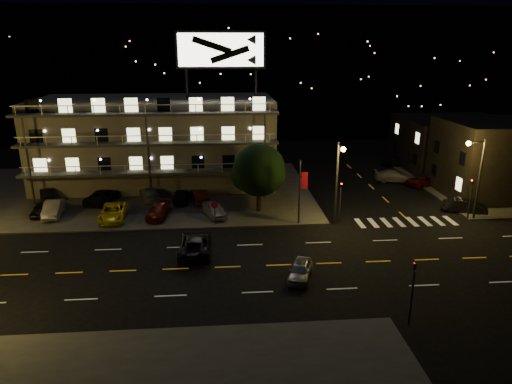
{
  "coord_description": "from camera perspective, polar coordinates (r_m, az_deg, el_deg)",
  "views": [
    {
      "loc": [
        -2.37,
        -32.05,
        16.31
      ],
      "look_at": [
        0.86,
        8.0,
        3.51
      ],
      "focal_mm": 32.0,
      "sensor_mm": 36.0,
      "label": 1
    }
  ],
  "objects": [
    {
      "name": "lot_car_9",
      "position": [
        49.98,
        -7.07,
        -0.51
      ],
      "size": [
        2.31,
        4.35,
        1.36
      ],
      "primitive_type": "imported",
      "rotation": [
        0.0,
        0.0,
        3.36
      ],
      "color": "#54130C",
      "rests_on": "curb_nw"
    },
    {
      "name": "road_car_east",
      "position": [
        34.2,
        5.57,
        -9.71
      ],
      "size": [
        2.6,
        3.98,
        1.26
      ],
      "primitive_type": "imported",
      "rotation": [
        0.0,
        0.0,
        -0.33
      ],
      "color": "#949398",
      "rests_on": "ground"
    },
    {
      "name": "tree",
      "position": [
        46.0,
        0.32,
        2.55
      ],
      "size": [
        5.57,
        5.36,
        7.01
      ],
      "color": "black",
      "rests_on": "curb_nw"
    },
    {
      "name": "stop_sign",
      "position": [
        43.16,
        -5.17,
        -2.17
      ],
      "size": [
        0.91,
        0.11,
        2.61
      ],
      "color": "#2D2D30",
      "rests_on": "ground"
    },
    {
      "name": "ground",
      "position": [
        36.03,
        -0.34,
        -9.24
      ],
      "size": [
        140.0,
        140.0,
        0.0
      ],
      "primitive_type": "plane",
      "color": "black",
      "rests_on": "ground"
    },
    {
      "name": "lot_car_1",
      "position": [
        49.85,
        -24.05,
        -1.95
      ],
      "size": [
        2.16,
        4.64,
        1.47
      ],
      "primitive_type": "imported",
      "rotation": [
        0.0,
        0.0,
        0.14
      ],
      "color": "#949398",
      "rests_on": "curb_nw"
    },
    {
      "name": "side_car_3",
      "position": [
        68.1,
        17.09,
        3.62
      ],
      "size": [
        4.33,
        3.02,
        1.37
      ],
      "primitive_type": "imported",
      "rotation": [
        0.0,
        0.0,
        1.18
      ],
      "color": "black",
      "rests_on": "ground"
    },
    {
      "name": "side_car_1",
      "position": [
        59.68,
        20.25,
        1.32
      ],
      "size": [
        4.98,
        3.77,
        1.26
      ],
      "primitive_type": "imported",
      "rotation": [
        0.0,
        0.0,
        2.0
      ],
      "color": "#54130C",
      "rests_on": "ground"
    },
    {
      "name": "side_car_0",
      "position": [
        51.67,
        24.64,
        -1.57
      ],
      "size": [
        4.54,
        3.03,
        1.42
      ],
      "primitive_type": "imported",
      "rotation": [
        0.0,
        0.0,
        1.18
      ],
      "color": "black",
      "rests_on": "ground"
    },
    {
      "name": "lot_car_2",
      "position": [
        46.88,
        -17.43,
        -2.42
      ],
      "size": [
        2.73,
        5.28,
        1.42
      ],
      "primitive_type": "imported",
      "rotation": [
        0.0,
        0.0,
        0.07
      ],
      "color": "yellow",
      "rests_on": "curb_nw"
    },
    {
      "name": "lot_car_4",
      "position": [
        45.63,
        -5.22,
        -2.22
      ],
      "size": [
        2.89,
        4.38,
        1.39
      ],
      "primitive_type": "imported",
      "rotation": [
        0.0,
        0.0,
        0.34
      ],
      "color": "#949398",
      "rests_on": "curb_nw"
    },
    {
      "name": "signal_sw",
      "position": [
        29.54,
        19.01,
        -11.11
      ],
      "size": [
        0.2,
        0.27,
        4.6
      ],
      "color": "#2D2D30",
      "rests_on": "ground"
    },
    {
      "name": "lot_car_0",
      "position": [
        50.79,
        -25.03,
        -1.76
      ],
      "size": [
        1.71,
        4.16,
        1.41
      ],
      "primitive_type": "imported",
      "rotation": [
        0.0,
        0.0,
        0.01
      ],
      "color": "black",
      "rests_on": "curb_nw"
    },
    {
      "name": "road_car_west",
      "position": [
        38.26,
        -7.64,
        -6.46
      ],
      "size": [
        2.56,
        5.55,
        1.54
      ],
      "primitive_type": "imported",
      "rotation": [
        0.0,
        0.0,
        3.14
      ],
      "color": "black",
      "rests_on": "ground"
    },
    {
      "name": "banner_north",
      "position": [
        43.1,
        5.57,
        0.19
      ],
      "size": [
        0.83,
        0.16,
        6.4
      ],
      "color": "#2D2D30",
      "rests_on": "ground"
    },
    {
      "name": "lot_car_5",
      "position": [
        55.33,
        -24.65,
        -0.25
      ],
      "size": [
        2.78,
        4.29,
        1.34
      ],
      "primitive_type": "imported",
      "rotation": [
        0.0,
        0.0,
        3.51
      ],
      "color": "black",
      "rests_on": "curb_nw"
    },
    {
      "name": "lot_car_8",
      "position": [
        50.42,
        -9.35,
        -0.44
      ],
      "size": [
        1.66,
        4.08,
        1.39
      ],
      "primitive_type": "imported",
      "rotation": [
        0.0,
        0.0,
        3.15
      ],
      "color": "black",
      "rests_on": "curb_nw"
    },
    {
      "name": "curb_ne",
      "position": [
        63.4,
        26.3,
        0.96
      ],
      "size": [
        16.0,
        24.0,
        0.15
      ],
      "primitive_type": "cube",
      "color": "#393936",
      "rests_on": "ground"
    },
    {
      "name": "side_bldg_front",
      "position": [
        59.17,
        28.75,
        3.71
      ],
      "size": [
        14.06,
        10.0,
        8.5
      ],
      "color": "black",
      "rests_on": "ground"
    },
    {
      "name": "streetlight_ne",
      "position": [
        48.55,
        25.9,
        2.35
      ],
      "size": [
        1.92,
        0.44,
        8.0
      ],
      "color": "#2D2D30",
      "rests_on": "ground"
    },
    {
      "name": "streetlight_nc",
      "position": [
        42.96,
        10.23,
        2.06
      ],
      "size": [
        0.44,
        1.92,
        8.0
      ],
      "color": "#2D2D30",
      "rests_on": "ground"
    },
    {
      "name": "motel",
      "position": [
        57.49,
        -12.16,
        6.28
      ],
      "size": [
        28.0,
        13.8,
        18.1
      ],
      "color": "gray",
      "rests_on": "ground"
    },
    {
      "name": "signal_ne",
      "position": [
        49.26,
        25.28,
        -0.27
      ],
      "size": [
        0.27,
        0.2,
        4.6
      ],
      "color": "#2D2D30",
      "rests_on": "ground"
    },
    {
      "name": "hill_backdrop",
      "position": [
        101.0,
        -6.86,
        14.85
      ],
      "size": [
        120.0,
        25.0,
        24.0
      ],
      "color": "black",
      "rests_on": "ground"
    },
    {
      "name": "lot_car_3",
      "position": [
        46.29,
        -12.07,
        -2.33
      ],
      "size": [
        2.43,
        4.6,
        1.27
      ],
      "primitive_type": "imported",
      "rotation": [
        0.0,
        0.0,
        -0.15
      ],
      "color": "#54130C",
      "rests_on": "curb_nw"
    },
    {
      "name": "side_car_2",
      "position": [
        60.39,
        16.86,
        1.92
      ],
      "size": [
        5.12,
        2.82,
        1.4
      ],
      "primitive_type": "imported",
      "rotation": [
        0.0,
        0.0,
        1.39
      ],
      "color": "#949398",
      "rests_on": "ground"
    },
    {
      "name": "lot_car_6",
      "position": [
        52.16,
        -18.64,
        -0.52
      ],
      "size": [
        3.49,
        5.48,
        1.41
      ],
      "primitive_type": "imported",
      "rotation": [
        0.0,
        0.0,
        2.9
      ],
      "color": "black",
      "rests_on": "curb_nw"
    },
    {
      "name": "side_bldg_back",
      "position": [
        69.4,
        23.4,
        5.58
      ],
      "size": [
        14.06,
        12.0,
        7.0
      ],
      "color": "black",
      "rests_on": "ground"
    },
    {
      "name": "curb_nw",
      "position": [
        55.74,
        -16.44,
        -0.01
      ],
      "size": [
        44.0,
        24.0,
        0.15
      ],
      "primitive_type": "cube",
      "color": "#393936",
      "rests_on": "ground"
    },
    {
      "name": "signal_nw",
      "position": [
        44.29,
        10.51,
        -0.71
      ],
      "size": [
        0.2,
        0.27,
        4.6
      ],
      "color": "#2D2D30",
      "rests_on": "ground"
    },
    {
      "name": "lot_car_7",
      "position": [
        51.85,
        -13.18,
        -0.19
      ],
      "size": [
        3.16,
        4.95,
        1.34
      ],
      "primitive_type": "imported",
      "rotation": [
        0.0,
        0.0,
        3.44
      ],
      "color": "#949398",
      "rests_on": "curb_nw"
    }
  ]
}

